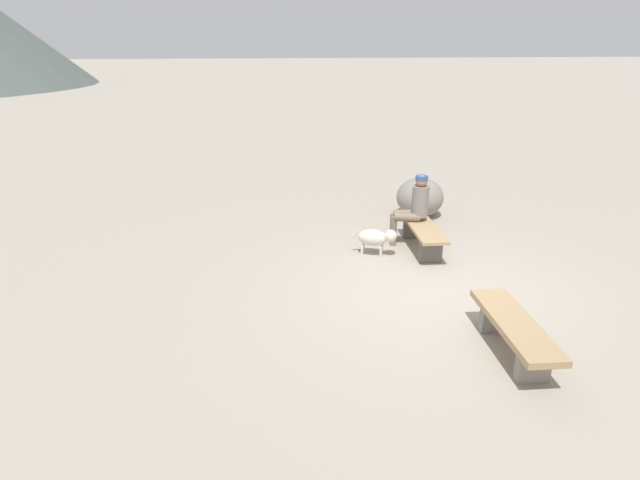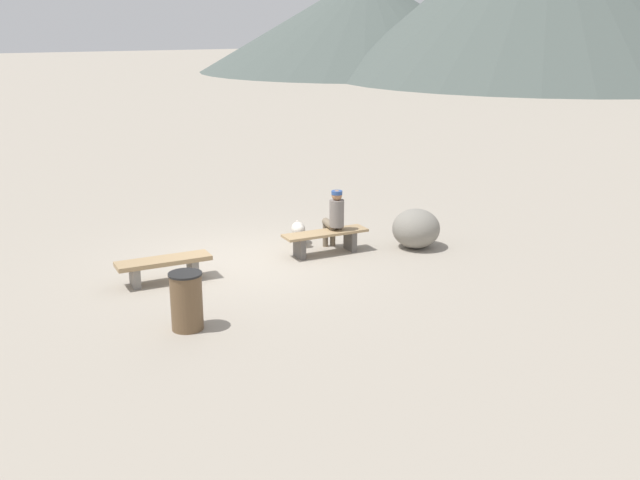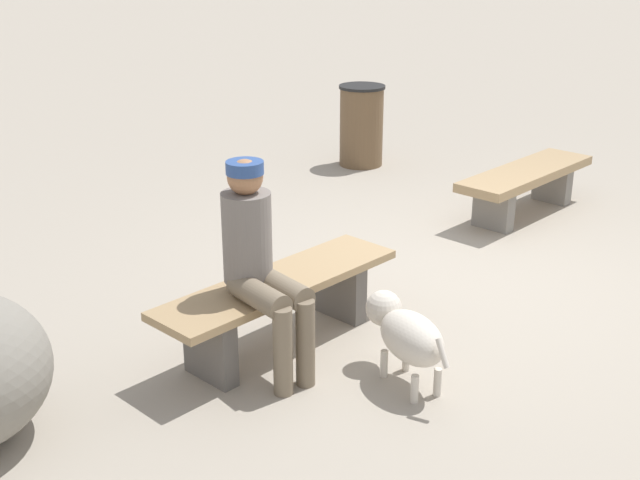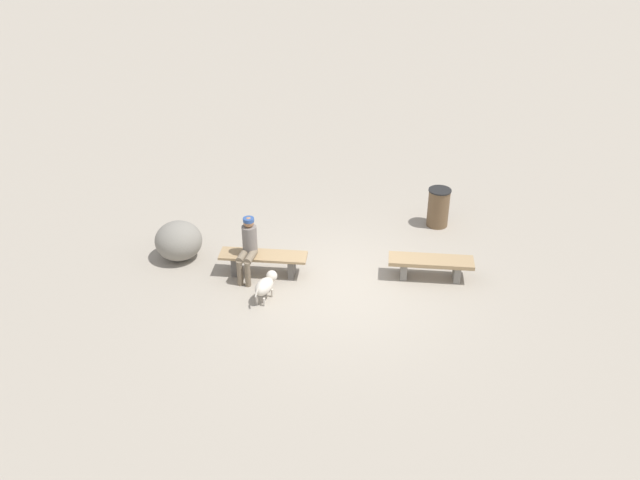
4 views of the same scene
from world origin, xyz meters
name	(u,v)px [view 4 (image 4 of 4)]	position (x,y,z in m)	size (l,w,h in m)	color
ground	(344,286)	(0.00, 0.00, -0.03)	(210.00, 210.00, 0.06)	#9E9384
bench_left	(431,264)	(-1.66, -0.34, 0.31)	(1.66, 0.54, 0.43)	gray
bench_right	(263,260)	(1.60, -0.32, 0.32)	(1.73, 0.54, 0.45)	#605B56
seated_person	(248,245)	(1.87, -0.22, 0.70)	(0.38, 0.64, 1.25)	slate
dog	(266,285)	(1.46, 0.53, 0.31)	(0.44, 0.71, 0.47)	beige
trash_bin	(438,207)	(-2.02, -2.48, 0.44)	(0.50, 0.50, 0.87)	brown
boulder	(179,241)	(3.39, -0.85, 0.40)	(0.96, 0.95, 0.79)	gray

